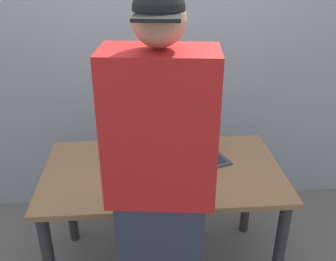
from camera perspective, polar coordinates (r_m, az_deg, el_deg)
The scene contains 8 objects.
desk at distance 2.30m, azimuth -0.78°, elevation -8.32°, with size 1.38×0.78×0.77m.
laptop at distance 2.32m, azimuth 4.00°, elevation -3.04°, with size 0.41×0.37×0.23m.
beer_bottle_dark at distance 2.22m, azimuth -5.33°, elevation -2.94°, with size 0.07×0.07×0.27m.
beer_bottle_amber at distance 2.32m, azimuth -3.97°, elevation -1.31°, with size 0.07×0.07×0.30m.
beer_bottle_green at distance 2.28m, azimuth -6.42°, elevation -2.00°, with size 0.07×0.07×0.30m.
beer_bottle_brown at distance 2.27m, azimuth -2.71°, elevation -2.14°, with size 0.06×0.06×0.28m.
person_figure at distance 1.68m, azimuth -1.08°, elevation -11.49°, with size 0.46×0.32×1.84m.
back_wall at distance 2.82m, azimuth -1.98°, elevation 12.73°, with size 6.00×0.10×2.60m, color #99A3AD.
Camera 1 is at (-0.11, -1.89, 1.95)m, focal length 40.76 mm.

